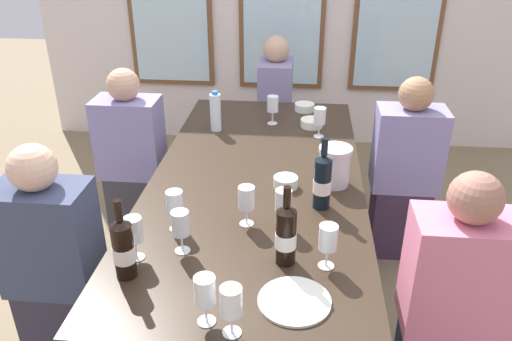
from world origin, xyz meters
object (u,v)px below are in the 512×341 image
wine_bottle_2 (322,181)px  seated_person_3 (404,175)px  tasting_bowl_2 (305,107)px  tasting_bowl_0 (312,123)px  wine_glass_9 (133,231)px  seated_person_4 (275,113)px  wine_glass_0 (181,225)px  seated_person_0 (55,270)px  dining_table (257,190)px  wine_bottle_0 (286,234)px  seated_person_1 (451,308)px  wine_glass_4 (205,292)px  seated_person_2 (133,162)px  wine_glass_3 (175,203)px  wine_glass_2 (328,240)px  wine_glass_6 (320,117)px  wine_glass_5 (283,203)px  wine_glass_1 (273,105)px  water_bottle (216,112)px  wine_glass_7 (245,199)px  metal_pitcher (335,166)px  white_plate_0 (294,301)px  wine_bottle_1 (124,248)px

wine_bottle_2 → seated_person_3: 0.98m
seated_person_3 → tasting_bowl_2: bearing=143.7°
tasting_bowl_0 → seated_person_3: size_ratio=0.12×
wine_glass_9 → seated_person_4: (0.38, 2.15, -0.34)m
wine_glass_0 → seated_person_0: 0.69m
dining_table → wine_glass_9: size_ratio=12.76×
wine_bottle_0 → seated_person_1: (0.65, 0.05, -0.33)m
wine_glass_4 → seated_person_2: bearing=116.4°
wine_glass_3 → wine_glass_2: bearing=-17.3°
wine_glass_2 → wine_glass_6: size_ratio=1.00×
tasting_bowl_2 → wine_glass_6: (0.09, -0.42, 0.09)m
wine_glass_0 → wine_glass_5: 0.42m
tasting_bowl_2 → wine_glass_4: (-0.28, -1.95, 0.10)m
wine_bottle_0 → tasting_bowl_2: wine_bottle_0 is taller
wine_glass_1 → wine_glass_6: bearing=-32.2°
tasting_bowl_0 → wine_glass_5: wine_glass_5 is taller
dining_table → wine_glass_9: 0.81m
tasting_bowl_2 → dining_table: bearing=-102.8°
wine_glass_4 → wine_glass_9: 0.44m
wine_glass_2 → seated_person_0: 1.19m
seated_person_2 → wine_glass_4: bearing=-63.6°
wine_glass_0 → seated_person_1: seated_person_1 is taller
wine_glass_4 → water_bottle: bearing=98.5°
wine_glass_7 → seated_person_3: size_ratio=0.16×
metal_pitcher → wine_glass_6: size_ratio=1.09×
white_plate_0 → wine_glass_0: bearing=150.7°
wine_glass_2 → wine_glass_5: same height
metal_pitcher → wine_glass_2: (-0.05, -0.64, 0.02)m
dining_table → seated_person_1: bearing=-36.4°
tasting_bowl_0 → seated_person_1: seated_person_1 is taller
wine_glass_9 → wine_glass_5: bearing=25.9°
seated_person_2 → seated_person_3: size_ratio=1.00×
water_bottle → wine_glass_3: bearing=-89.0°
seated_person_3 → water_bottle: bearing=177.3°
wine_glass_9 → wine_bottle_1: bearing=-91.7°
seated_person_1 → wine_glass_0: bearing=-178.4°
wine_bottle_1 → seated_person_2: seated_person_2 is taller
wine_glass_1 → wine_glass_5: same height
seated_person_0 → seated_person_2: bearing=90.0°
wine_glass_7 → wine_bottle_2: bearing=28.8°
tasting_bowl_0 → seated_person_2: size_ratio=0.12×
water_bottle → wine_glass_2: water_bottle is taller
wine_glass_7 → seated_person_3: seated_person_3 is taller
tasting_bowl_2 → seated_person_2: size_ratio=0.12×
wine_bottle_1 → wine_glass_4: bearing=-31.9°
tasting_bowl_0 → wine_glass_2: 1.36m
metal_pitcher → wine_glass_0: 0.84m
tasting_bowl_2 → wine_glass_7: 1.40m
white_plate_0 → seated_person_4: (-0.21, 2.33, -0.22)m
wine_glass_6 → seated_person_1: size_ratio=0.16×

